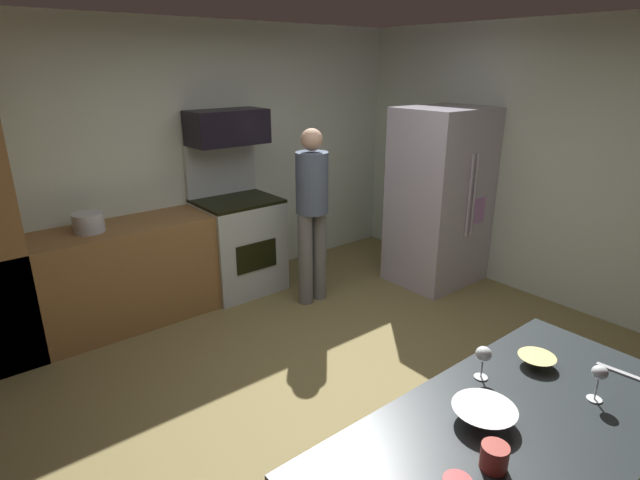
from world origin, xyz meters
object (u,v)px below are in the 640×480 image
object	(u,v)px
mixing_bowl_large	(536,361)
mug_coffee	(494,457)
mixing_bowl_small	(484,415)
person_cook	(312,208)
wine_glass_mid	(483,356)
microwave	(227,127)
oven_range	(238,241)
stock_pot	(88,223)
wine_glass_far	(599,375)
refrigerator	(440,197)

from	to	relation	value
mixing_bowl_large	mug_coffee	xyz separation A→B (m)	(-0.70, -0.23, 0.02)
mixing_bowl_small	person_cook	bearing A→B (deg)	64.65
mug_coffee	wine_glass_mid	bearing A→B (deg)	38.48
person_cook	mixing_bowl_small	world-z (taller)	person_cook
microwave	mixing_bowl_small	world-z (taller)	microwave
oven_range	mug_coffee	distance (m)	3.71
oven_range	person_cook	size ratio (longest dim) A/B	0.88
wine_glass_mid	mug_coffee	size ratio (longest dim) A/B	1.62
mixing_bowl_large	stock_pot	size ratio (longest dim) A/B	0.68
oven_range	wine_glass_mid	world-z (taller)	oven_range
microwave	wine_glass_far	size ratio (longest dim) A/B	4.61
mixing_bowl_large	mug_coffee	world-z (taller)	mug_coffee
refrigerator	person_cook	distance (m)	1.41
mixing_bowl_large	person_cook	bearing A→B (deg)	73.96
mixing_bowl_small	mixing_bowl_large	bearing A→B (deg)	7.81
wine_glass_mid	mug_coffee	distance (m)	0.54
oven_range	mixing_bowl_small	bearing A→B (deg)	-104.40
mug_coffee	refrigerator	bearing A→B (deg)	41.05
mixing_bowl_small	stock_pot	xyz separation A→B (m)	(-0.50, 3.39, 0.05)
mixing_bowl_large	mixing_bowl_small	distance (m)	0.53
wine_glass_far	stock_pot	bearing A→B (deg)	105.17
microwave	mug_coffee	world-z (taller)	microwave
refrigerator	stock_pot	bearing A→B (deg)	160.52
wine_glass_far	mug_coffee	bearing A→B (deg)	175.29
stock_pot	mug_coffee	bearing A→B (deg)	-84.71
stock_pot	refrigerator	bearing A→B (deg)	-19.48
refrigerator	wine_glass_mid	distance (m)	3.18
microwave	stock_pot	size ratio (longest dim) A/B	3.02
mixing_bowl_small	oven_range	bearing A→B (deg)	75.60
mixing_bowl_small	mug_coffee	distance (m)	0.24
wine_glass_mid	wine_glass_far	size ratio (longest dim) A/B	0.96
refrigerator	mixing_bowl_small	size ratio (longest dim) A/B	7.31
refrigerator	mug_coffee	distance (m)	3.71
microwave	mixing_bowl_small	size ratio (longest dim) A/B	2.99
oven_range	wine_glass_mid	bearing A→B (deg)	-101.05
oven_range	refrigerator	world-z (taller)	refrigerator
refrigerator	wine_glass_far	xyz separation A→B (m)	(-2.15, -2.49, 0.12)
microwave	refrigerator	bearing A→B (deg)	-34.03
oven_range	wine_glass_far	distance (m)	3.65
microwave	mixing_bowl_small	distance (m)	3.64
person_cook	mixing_bowl_small	size ratio (longest dim) A/B	6.75
wine_glass_far	mixing_bowl_small	bearing A→B (deg)	155.99
mug_coffee	mixing_bowl_large	bearing A→B (deg)	18.21
refrigerator	mixing_bowl_large	world-z (taller)	refrigerator
oven_range	mixing_bowl_large	size ratio (longest dim) A/B	8.80
wine_glass_far	oven_range	bearing A→B (deg)	83.72
wine_glass_mid	mug_coffee	world-z (taller)	wine_glass_mid
mixing_bowl_large	stock_pot	bearing A→B (deg)	107.16
oven_range	mixing_bowl_small	size ratio (longest dim) A/B	5.97
mixing_bowl_small	mug_coffee	bearing A→B (deg)	-137.91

